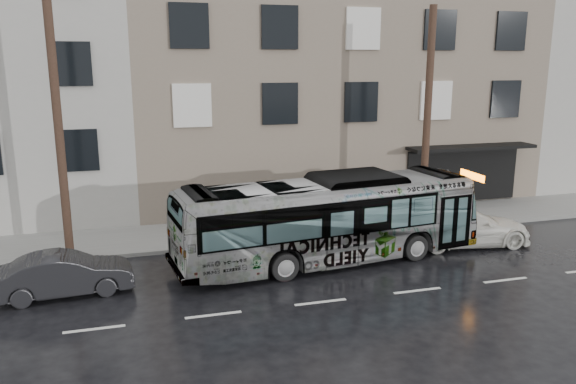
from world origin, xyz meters
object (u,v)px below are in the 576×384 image
object	(u,v)px
bus	(328,219)
utility_pole_front	(427,121)
utility_pole_rear	(59,132)
sign_post	(446,198)
dark_sedan	(65,274)
white_sedan	(464,226)

from	to	relation	value
bus	utility_pole_front	bearing A→B (deg)	-70.78
utility_pole_rear	bus	size ratio (longest dim) A/B	0.81
sign_post	bus	xyz separation A→B (m)	(-6.19, -2.49, 0.20)
bus	dark_sedan	size ratio (longest dim) A/B	2.78
utility_pole_front	dark_sedan	world-z (taller)	utility_pole_front
utility_pole_front	sign_post	size ratio (longest dim) A/B	3.75
utility_pole_front	dark_sedan	distance (m)	14.74
utility_pole_front	sign_post	bearing A→B (deg)	0.00
white_sedan	utility_pole_rear	bearing A→B (deg)	88.04
utility_pole_rear	sign_post	size ratio (longest dim) A/B	3.75
white_sedan	dark_sedan	bearing A→B (deg)	100.31
white_sedan	sign_post	bearing A→B (deg)	-5.85
white_sedan	dark_sedan	distance (m)	14.50
utility_pole_front	utility_pole_rear	size ratio (longest dim) A/B	1.00
utility_pole_rear	white_sedan	distance (m)	15.30
bus	sign_post	bearing A→B (deg)	-74.93
sign_post	white_sedan	bearing A→B (deg)	-102.23
dark_sedan	utility_pole_rear	bearing A→B (deg)	-2.30
utility_pole_front	bus	world-z (taller)	utility_pole_front
utility_pole_front	bus	xyz separation A→B (m)	(-5.09, -2.49, -3.10)
sign_post	utility_pole_front	bearing A→B (deg)	180.00
utility_pole_rear	white_sedan	bearing A→B (deg)	-8.34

